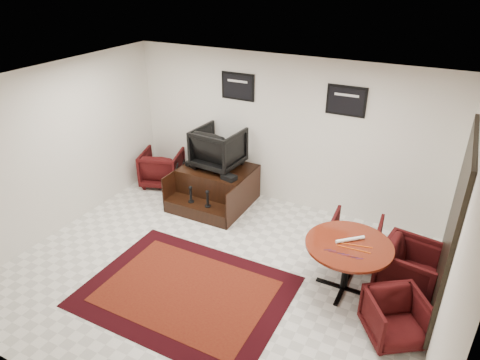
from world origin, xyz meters
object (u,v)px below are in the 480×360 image
at_px(shine_chair, 219,146).
at_px(table_chair_corner, 396,316).
at_px(table_chair_window, 411,267).
at_px(table_chair_back, 355,236).
at_px(shine_podium, 216,187).
at_px(meeting_table, 348,250).
at_px(armchair_side, 162,166).

xyz_separation_m(shine_chair, table_chair_corner, (3.65, -2.08, -0.77)).
height_order(shine_chair, table_chair_window, shine_chair).
bearing_deg(table_chair_back, table_chair_window, 149.63).
xyz_separation_m(table_chair_back, table_chair_window, (0.88, -0.45, 0.03)).
xyz_separation_m(shine_chair, table_chair_back, (2.80, -0.65, -0.74)).
bearing_deg(shine_chair, shine_podium, 94.11).
bearing_deg(table_chair_corner, table_chair_back, 86.34).
distance_m(shine_chair, table_chair_back, 2.96).
relative_size(meeting_table, table_chair_window, 1.46).
relative_size(armchair_side, table_chair_corner, 1.18).
distance_m(shine_podium, table_chair_back, 2.84).
xyz_separation_m(meeting_table, table_chair_window, (0.81, 0.38, -0.27)).
bearing_deg(shine_podium, table_chair_corner, -27.96).
bearing_deg(table_chair_window, shine_podium, 84.10).
distance_m(shine_podium, shine_chair, 0.81).
relative_size(shine_chair, table_chair_window, 1.05).
relative_size(shine_podium, table_chair_back, 1.83).
height_order(shine_podium, table_chair_corner, shine_podium).
relative_size(meeting_table, table_chair_back, 1.57).
relative_size(armchair_side, table_chair_window, 1.00).
bearing_deg(table_chair_corner, shine_chair, 115.84).
relative_size(shine_podium, shine_chair, 1.63).
xyz_separation_m(shine_podium, table_chair_corner, (3.65, -1.94, 0.02)).
bearing_deg(armchair_side, meeting_table, 142.23).
bearing_deg(armchair_side, shine_podium, 155.27).
distance_m(table_chair_window, table_chair_corner, 0.98).
bearing_deg(table_chair_back, shine_chair, -16.29).
bearing_deg(table_chair_corner, table_chair_window, 53.77).
bearing_deg(meeting_table, shine_podium, 154.97).
bearing_deg(shine_chair, meeting_table, 156.80).
relative_size(armchair_side, meeting_table, 0.68).
distance_m(armchair_side, table_chair_back, 4.22).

